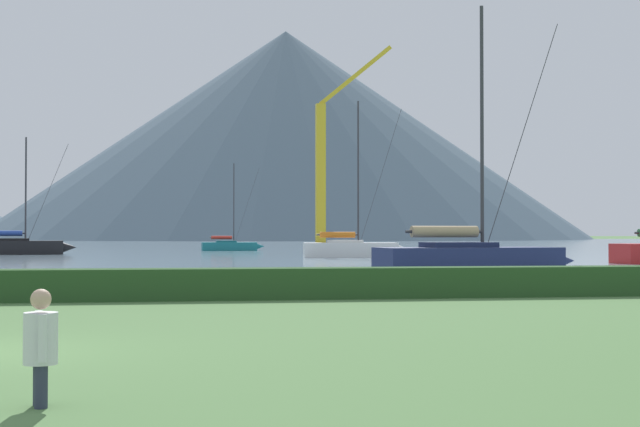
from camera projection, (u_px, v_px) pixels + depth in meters
name	position (u px, v px, depth m)	size (l,w,h in m)	color
harbor_water	(159.00, 244.00, 149.46)	(320.00, 246.00, 0.00)	gray
hedge_line	(56.00, 285.00, 24.94)	(80.00, 1.20, 0.86)	#284C23
sailboat_slip_1	(230.00, 245.00, 96.35)	(6.58, 2.17, 9.13)	#19707A
sailboat_slip_3	(19.00, 246.00, 79.39)	(8.83, 3.71, 10.13)	black
sailboat_slip_4	(352.00, 248.00, 69.97)	(8.26, 2.96, 11.89)	white
sailboat_slip_8	(471.00, 258.00, 39.50)	(9.21, 3.64, 11.65)	navy
person_seated_viewer	(41.00, 342.00, 9.80)	(0.36, 0.56, 1.25)	#2D3347
dock_crane	(324.00, 186.00, 79.04)	(7.25, 2.00, 18.15)	#333338
distant_hill_central_peak	(286.00, 135.00, 299.25)	(191.71, 191.71, 67.45)	#425666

